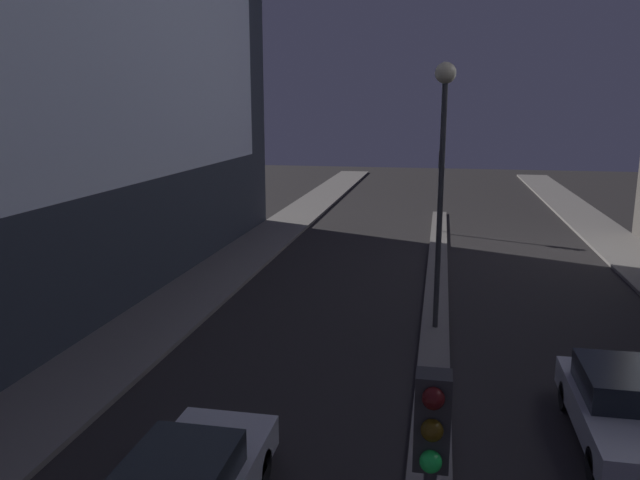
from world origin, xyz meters
TOP-DOWN VIEW (x-y plane):
  - median_strip at (0.00, 19.08)m, footprint 0.83×36.17m
  - traffic_light_mid at (0.00, 31.02)m, footprint 0.32×0.42m
  - street_lamp at (0.00, 16.21)m, footprint 0.59×0.59m
  - car_right_lane at (3.76, 10.41)m, footprint 1.90×4.48m

SIDE VIEW (x-z plane):
  - median_strip at x=0.00m, z-range 0.00..0.12m
  - car_right_lane at x=3.76m, z-range 0.01..1.49m
  - traffic_light_mid at x=0.00m, z-range 1.11..5.33m
  - street_lamp at x=0.00m, z-range 1.87..9.55m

